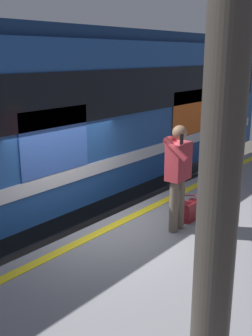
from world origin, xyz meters
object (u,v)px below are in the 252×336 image
(train_carriage, at_px, (84,106))
(handbag, at_px, (190,210))
(station_column, at_px, (220,174))
(passenger, at_px, (178,170))

(train_carriage, bearing_deg, handbag, 72.66)
(train_carriage, relative_size, station_column, 3.35)
(train_carriage, distance_m, station_column, 6.84)
(train_carriage, height_order, station_column, station_column)
(passenger, xyz_separation_m, handbag, (-0.47, -0.02, -0.80))
(train_carriage, relative_size, passenger, 7.54)
(handbag, relative_size, station_column, 0.11)
(station_column, bearing_deg, passenger, -143.22)
(handbag, bearing_deg, passenger, 2.30)
(passenger, xyz_separation_m, station_column, (2.56, 1.91, 0.89))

